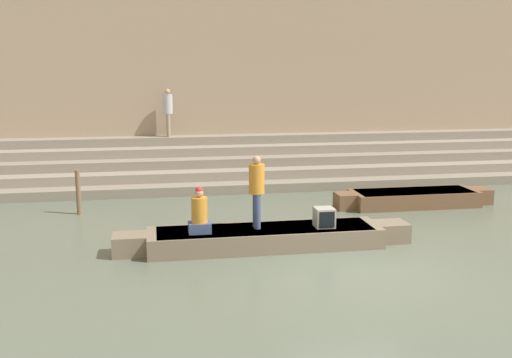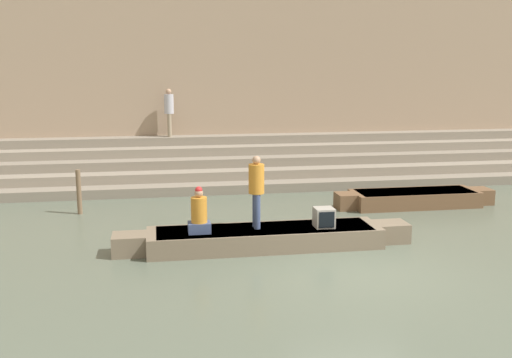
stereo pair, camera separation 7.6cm
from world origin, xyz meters
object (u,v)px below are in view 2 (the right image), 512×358
Objects in this scene: tv_set at (324,217)px; mooring_post at (79,192)px; person_standing at (256,187)px; moored_boat_shore at (415,198)px; person_rowing at (199,215)px; rowboat_main at (265,237)px; person_on_steps at (169,109)px.

mooring_post is at bearing 145.34° from tv_set.
person_standing is 0.35× the size of moored_boat_shore.
person_rowing reaches higher than mooring_post.
person_rowing reaches higher than rowboat_main.
tv_set is 4.98m from moored_boat_shore.
person_on_steps is at bearing 92.26° from person_rowing.
moored_boat_shore is (3.69, 3.32, -0.43)m from tv_set.
moored_boat_shore is (5.03, 3.20, -0.00)m from rowboat_main.
moored_boat_shore is 9.22m from person_on_steps.
tv_set is 7.07m from mooring_post.
person_standing is (-0.18, 0.09, 1.15)m from rowboat_main.
person_standing is at bearing 172.01° from tv_set.
person_standing is 0.96× the size of person_on_steps.
person_rowing is 2.34× the size of tv_set.
person_on_steps is at bearing 136.50° from moored_boat_shore.
person_on_steps reaches higher than rowboat_main.
moored_boat_shore is at bearing -4.00° from mooring_post.
person_standing is at bearing -41.23° from mooring_post.
tv_set is (2.82, -0.01, -0.19)m from person_rowing.
person_standing is 1.42m from person_rowing.
tv_set is at bearing -6.02° from person_standing.
mooring_post is 5.98m from person_on_steps.
person_rowing is (-1.48, -0.11, 0.62)m from rowboat_main.
tv_set is at bearing -34.34° from mooring_post.
person_on_steps reaches higher than tv_set.
mooring_post reaches higher than moored_boat_shore.
tv_set is 0.36× the size of mooring_post.
person_on_steps reaches higher than moored_boat_shore.
person_on_steps is (-6.89, 5.70, 2.25)m from moored_boat_shore.
moored_boat_shore is at bearing -19.33° from person_on_steps.
moored_boat_shore is at bearing 41.68° from tv_set.
rowboat_main is at bearing -151.43° from moored_boat_shore.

